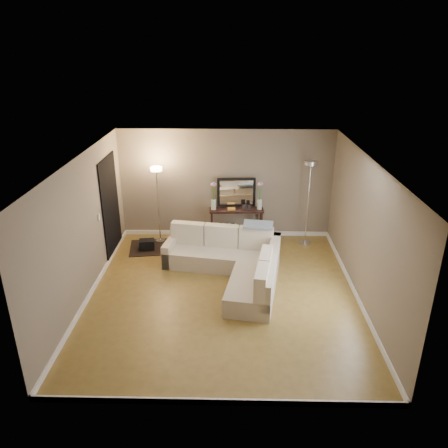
{
  "coord_description": "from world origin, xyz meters",
  "views": [
    {
      "loc": [
        0.18,
        -7.11,
        4.41
      ],
      "look_at": [
        0.0,
        0.8,
        1.1
      ],
      "focal_mm": 35.0,
      "sensor_mm": 36.0,
      "label": 1
    }
  ],
  "objects_px": {
    "sectional_sofa": "(234,262)",
    "floor_lamp_lit": "(157,190)",
    "floor_lamp_unlit": "(309,186)",
    "console_table": "(233,223)"
  },
  "relations": [
    {
      "from": "sectional_sofa",
      "to": "floor_lamp_lit",
      "type": "relative_size",
      "value": 1.46
    },
    {
      "from": "console_table",
      "to": "floor_lamp_lit",
      "type": "relative_size",
      "value": 0.7
    },
    {
      "from": "console_table",
      "to": "floor_lamp_unlit",
      "type": "distance_m",
      "value": 1.97
    },
    {
      "from": "console_table",
      "to": "floor_lamp_lit",
      "type": "distance_m",
      "value": 1.93
    },
    {
      "from": "sectional_sofa",
      "to": "floor_lamp_lit",
      "type": "distance_m",
      "value": 2.58
    },
    {
      "from": "floor_lamp_unlit",
      "to": "sectional_sofa",
      "type": "bearing_deg",
      "value": -137.08
    },
    {
      "from": "sectional_sofa",
      "to": "floor_lamp_unlit",
      "type": "xyz_separation_m",
      "value": [
        1.68,
        1.57,
        1.1
      ]
    },
    {
      "from": "sectional_sofa",
      "to": "console_table",
      "type": "distance_m",
      "value": 1.74
    },
    {
      "from": "floor_lamp_lit",
      "to": "floor_lamp_unlit",
      "type": "bearing_deg",
      "value": -0.96
    },
    {
      "from": "sectional_sofa",
      "to": "console_table",
      "type": "relative_size",
      "value": 2.08
    }
  ]
}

